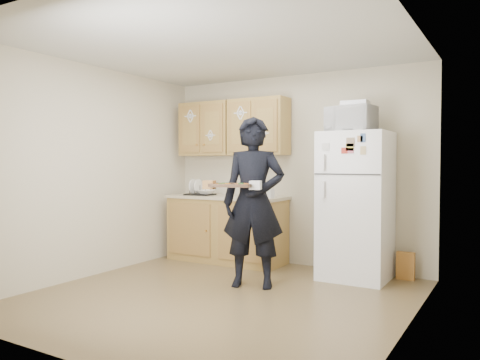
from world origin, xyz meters
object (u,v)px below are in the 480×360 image
at_px(microwave, 351,119).
at_px(dish_rack, 200,190).
at_px(refrigerator, 356,206).
at_px(person, 254,202).
at_px(baking_tray, 232,186).

distance_m(microwave, dish_rack, 2.30).
height_order(refrigerator, dish_rack, refrigerator).
height_order(person, dish_rack, person).
relative_size(refrigerator, microwave, 3.25).
distance_m(refrigerator, person, 1.25).
bearing_deg(dish_rack, baking_tray, -42.99).
bearing_deg(baking_tray, microwave, 33.21).
relative_size(person, baking_tray, 4.25).
relative_size(baking_tray, microwave, 0.83).
distance_m(baking_tray, microwave, 1.63).
xyz_separation_m(baking_tray, dish_rack, (-1.24, 1.15, -0.13)).
bearing_deg(refrigerator, baking_tray, -128.39).
bearing_deg(dish_rack, microwave, -0.31).
relative_size(person, microwave, 3.51).
xyz_separation_m(refrigerator, person, (-0.85, -0.91, 0.07)).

